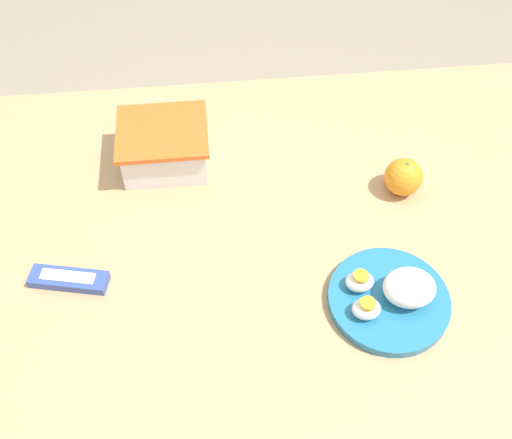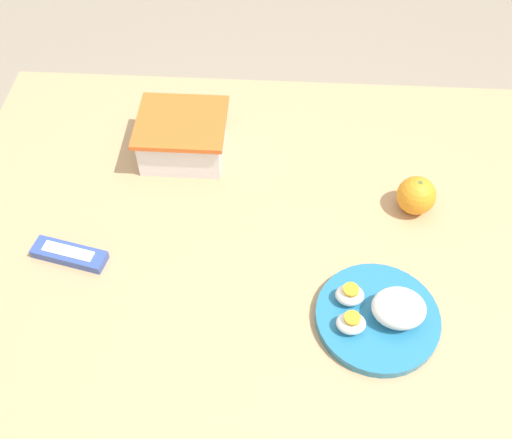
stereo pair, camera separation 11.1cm
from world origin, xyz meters
name	(u,v)px [view 2 (the right image)]	position (x,y,z in m)	size (l,w,h in m)	color
ground_plane	(269,380)	(0.00, 0.00, 0.00)	(10.00, 10.00, 0.00)	gray
table	(274,256)	(0.00, 0.00, 0.61)	(1.27, 0.88, 0.70)	tan
food_container	(181,139)	(-0.20, 0.19, 0.74)	(0.18, 0.16, 0.09)	white
orange_fruit	(414,195)	(0.26, 0.06, 0.74)	(0.07, 0.07, 0.07)	orange
rice_plate	(378,314)	(0.18, -0.19, 0.72)	(0.21, 0.21, 0.07)	teal
candy_bar	(67,254)	(-0.38, -0.09, 0.71)	(0.14, 0.07, 0.02)	#334C9E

